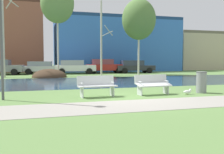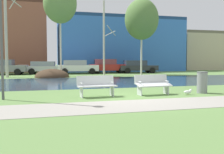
# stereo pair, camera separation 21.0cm
# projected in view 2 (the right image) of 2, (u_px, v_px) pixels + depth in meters

# --- Properties ---
(ground_plane) EXTENTS (120.00, 120.00, 0.00)m
(ground_plane) POSITION_uv_depth(u_px,v_px,m) (89.00, 79.00, 19.95)
(ground_plane) COLOR #5B7F42
(paved_path_strip) EXTENTS (60.00, 2.13, 0.01)m
(paved_path_strip) POSITION_uv_depth(u_px,v_px,m) (146.00, 105.00, 8.59)
(paved_path_strip) COLOR gray
(paved_path_strip) RESTS_ON ground
(river_band) EXTENTS (80.00, 8.54, 0.01)m
(river_band) POSITION_uv_depth(u_px,v_px,m) (94.00, 82.00, 17.65)
(river_band) COLOR #284256
(river_band) RESTS_ON ground
(soil_mound) EXTENTS (3.00, 2.94, 1.47)m
(soil_mound) POSITION_uv_depth(u_px,v_px,m) (52.00, 77.00, 22.19)
(soil_mound) COLOR #423021
(soil_mound) RESTS_ON ground
(bench_left) EXTENTS (1.64, 0.68, 0.87)m
(bench_left) POSITION_uv_depth(u_px,v_px,m) (97.00, 85.00, 10.43)
(bench_left) COLOR silver
(bench_left) RESTS_ON ground
(bench_right) EXTENTS (1.64, 0.68, 0.87)m
(bench_right) POSITION_uv_depth(u_px,v_px,m) (153.00, 84.00, 11.08)
(bench_right) COLOR silver
(bench_right) RESTS_ON ground
(trash_bin) EXTENTS (0.49, 0.49, 0.99)m
(trash_bin) POSITION_uv_depth(u_px,v_px,m) (202.00, 82.00, 11.59)
(trash_bin) COLOR gray
(trash_bin) RESTS_ON ground
(seagull) EXTENTS (0.43, 0.16, 0.26)m
(seagull) POSITION_uv_depth(u_px,v_px,m) (188.00, 92.00, 11.03)
(seagull) COLOR white
(seagull) RESTS_ON ground
(streetlamp) EXTENTS (0.32, 0.32, 5.58)m
(streetlamp) POSITION_uv_depth(u_px,v_px,m) (0.00, 2.00, 9.45)
(streetlamp) COLOR #4C4C51
(streetlamp) RESTS_ON ground
(birch_far_left) EXTENTS (1.48, 2.26, 8.59)m
(birch_far_left) POSITION_uv_depth(u_px,v_px,m) (6.00, 26.00, 21.66)
(birch_far_left) COLOR #BCB7A8
(birch_far_left) RESTS_ON ground
(birch_left) EXTENTS (3.05, 3.05, 8.61)m
(birch_left) POSITION_uv_depth(u_px,v_px,m) (60.00, 3.00, 23.18)
(birch_left) COLOR beige
(birch_left) RESTS_ON ground
(birch_center_left) EXTENTS (1.27, 2.32, 7.32)m
(birch_center_left) POSITION_uv_depth(u_px,v_px,m) (104.00, 38.00, 24.95)
(birch_center_left) COLOR beige
(birch_center_left) RESTS_ON ground
(birch_center) EXTENTS (3.41, 3.41, 7.64)m
(birch_center) POSITION_uv_depth(u_px,v_px,m) (142.00, 19.00, 25.40)
(birch_center) COLOR beige
(birch_center) RESTS_ON ground
(parked_van_nearest_grey) EXTENTS (4.58, 2.38, 1.55)m
(parked_van_nearest_grey) POSITION_uv_depth(u_px,v_px,m) (3.00, 67.00, 25.71)
(parked_van_nearest_grey) COLOR slate
(parked_van_nearest_grey) RESTS_ON ground
(parked_sedan_second_silver) EXTENTS (4.49, 2.41, 1.35)m
(parked_sedan_second_silver) POSITION_uv_depth(u_px,v_px,m) (46.00, 67.00, 27.09)
(parked_sedan_second_silver) COLOR #B2B5BC
(parked_sedan_second_silver) RESTS_ON ground
(parked_hatch_third_white) EXTENTS (4.46, 2.37, 1.49)m
(parked_hatch_third_white) POSITION_uv_depth(u_px,v_px,m) (77.00, 67.00, 27.28)
(parked_hatch_third_white) COLOR silver
(parked_hatch_third_white) RESTS_ON ground
(parked_wagon_fourth_red) EXTENTS (4.42, 2.28, 1.60)m
(parked_wagon_fourth_red) POSITION_uv_depth(u_px,v_px,m) (107.00, 66.00, 28.81)
(parked_wagon_fourth_red) COLOR maroon
(parked_wagon_fourth_red) RESTS_ON ground
(parked_suv_fifth_dark) EXTENTS (4.49, 2.28, 1.45)m
(parked_suv_fifth_dark) POSITION_uv_depth(u_px,v_px,m) (137.00, 66.00, 28.93)
(parked_suv_fifth_dark) COLOR #282B30
(parked_suv_fifth_dark) RESTS_ON ground
(building_brick_low) EXTENTS (11.00, 6.82, 8.84)m
(building_brick_low) POSITION_uv_depth(u_px,v_px,m) (3.00, 37.00, 32.71)
(building_brick_low) COLOR brown
(building_brick_low) RESTS_ON ground
(building_blue_store) EXTENTS (16.51, 9.19, 7.20)m
(building_blue_store) POSITION_uv_depth(u_px,v_px,m) (118.00, 45.00, 36.03)
(building_blue_store) COLOR #3870C6
(building_blue_store) RESTS_ON ground
(building_beige_block) EXTENTS (14.49, 7.53, 5.79)m
(building_beige_block) POSITION_uv_depth(u_px,v_px,m) (214.00, 51.00, 41.21)
(building_beige_block) COLOR #BCAD8E
(building_beige_block) RESTS_ON ground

